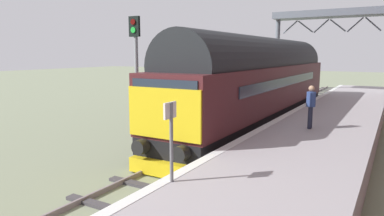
{
  "coord_description": "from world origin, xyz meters",
  "views": [
    {
      "loc": [
        6.1,
        -12.57,
        3.84
      ],
      "look_at": [
        0.2,
        -2.45,
        2.03
      ],
      "focal_mm": 32.94,
      "sensor_mm": 36.0,
      "label": 1
    }
  ],
  "objects_px": {
    "signal_post_mid": "(136,73)",
    "platform_number_sign": "(171,129)",
    "waiting_passenger": "(311,103)",
    "diesel_locomotive": "(260,80)"
  },
  "relations": [
    {
      "from": "signal_post_mid",
      "to": "platform_number_sign",
      "type": "relative_size",
      "value": 2.88
    },
    {
      "from": "platform_number_sign",
      "to": "waiting_passenger",
      "type": "distance_m",
      "value": 7.54
    },
    {
      "from": "signal_post_mid",
      "to": "waiting_passenger",
      "type": "bearing_deg",
      "value": 34.28
    },
    {
      "from": "diesel_locomotive",
      "to": "signal_post_mid",
      "type": "bearing_deg",
      "value": -105.48
    },
    {
      "from": "signal_post_mid",
      "to": "waiting_passenger",
      "type": "xyz_separation_m",
      "value": [
        5.4,
        3.68,
        -1.16
      ]
    },
    {
      "from": "signal_post_mid",
      "to": "platform_number_sign",
      "type": "xyz_separation_m",
      "value": [
        3.96,
        -3.71,
        -0.95
      ]
    },
    {
      "from": "diesel_locomotive",
      "to": "signal_post_mid",
      "type": "relative_size",
      "value": 3.47
    },
    {
      "from": "diesel_locomotive",
      "to": "waiting_passenger",
      "type": "height_order",
      "value": "diesel_locomotive"
    },
    {
      "from": "platform_number_sign",
      "to": "waiting_passenger",
      "type": "xyz_separation_m",
      "value": [
        1.45,
        7.39,
        -0.21
      ]
    },
    {
      "from": "diesel_locomotive",
      "to": "platform_number_sign",
      "type": "xyz_separation_m",
      "value": [
        1.89,
        -11.16,
        -0.28
      ]
    }
  ]
}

